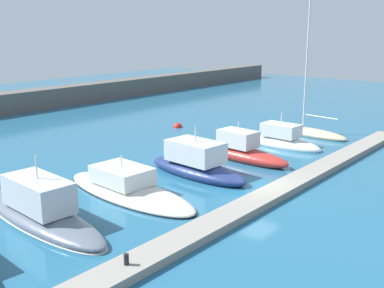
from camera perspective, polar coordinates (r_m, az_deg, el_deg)
The scene contains 10 objects.
ground_plane at distance 28.09m, azimuth 7.50°, elevation -5.27°, with size 120.00×120.00×0.00m, color #236084.
dock_pier at distance 27.27m, azimuth 10.34°, elevation -5.55°, with size 37.68×1.54×0.38m, color gray.
motorboat_slate_second at distance 24.40m, azimuth -18.01°, elevation -7.47°, with size 3.22×10.64×3.58m.
motorboat_ivory_third at distance 27.08m, azimuth -7.81°, elevation -5.34°, with size 3.88×10.29×2.47m.
motorboat_navy_fourth at distance 30.08m, azimuth 0.49°, elevation -2.40°, with size 2.99×7.84×3.47m.
motorboat_red_fifth at distance 33.70m, azimuth 5.98°, elevation -0.80°, with size 2.53×7.66×2.90m.
motorboat_white_sixth at distance 38.11m, azimuth 10.87°, elevation 0.41°, with size 2.38×6.47×3.08m.
sailboat_sand_seventh at distance 42.51m, azimuth 14.04°, elevation 1.49°, with size 2.78×7.20×14.52m.
mooring_buoy_red at distance 44.52m, azimuth -1.74°, elevation 2.04°, with size 0.85×0.85×0.85m, color red.
dock_bollard at distance 18.67m, azimuth -7.92°, elevation -13.58°, with size 0.20×0.20×0.44m, color black.
Camera 1 is at (-22.57, -13.96, 9.19)m, focal length 44.30 mm.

